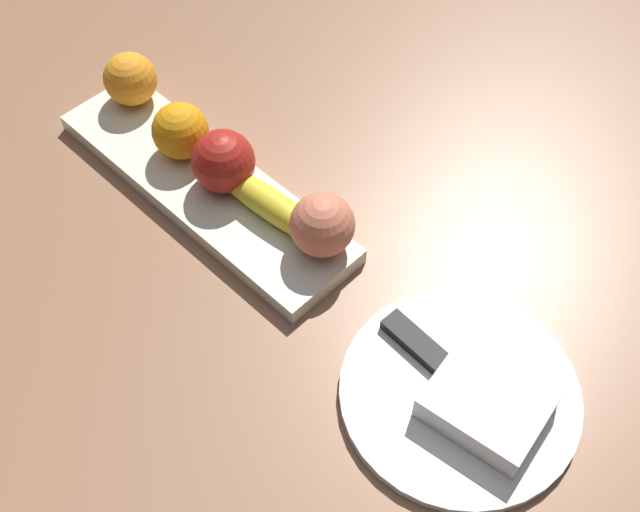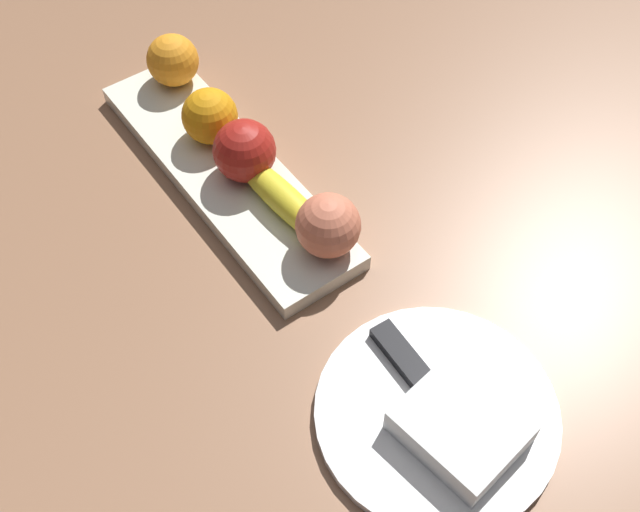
{
  "view_description": "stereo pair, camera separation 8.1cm",
  "coord_description": "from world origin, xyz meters",
  "px_view_note": "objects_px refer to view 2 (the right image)",
  "views": [
    {
      "loc": [
        0.48,
        -0.35,
        0.7
      ],
      "look_at": [
        0.14,
        -0.01,
        0.05
      ],
      "focal_mm": 44.14,
      "sensor_mm": 36.0,
      "label": 1
    },
    {
      "loc": [
        0.53,
        -0.29,
        0.7
      ],
      "look_at": [
        0.14,
        -0.01,
        0.05
      ],
      "focal_mm": 44.14,
      "sensor_mm": 36.0,
      "label": 2
    }
  ],
  "objects_px": {
    "banana": "(285,200)",
    "peach": "(328,226)",
    "knife": "(417,371)",
    "orange_near_apple": "(173,60)",
    "apple": "(244,151)",
    "orange_near_banana": "(210,116)",
    "dinner_plate": "(436,413)",
    "fruit_tray": "(226,172)",
    "folded_napkin": "(460,427)"
  },
  "relations": [
    {
      "from": "dinner_plate",
      "to": "banana",
      "type": "bearing_deg",
      "value": 176.12
    },
    {
      "from": "fruit_tray",
      "to": "dinner_plate",
      "type": "xyz_separation_m",
      "value": [
        0.38,
        0.0,
        -0.0
      ]
    },
    {
      "from": "folded_napkin",
      "to": "dinner_plate",
      "type": "bearing_deg",
      "value": 180.0
    },
    {
      "from": "apple",
      "to": "orange_near_banana",
      "type": "relative_size",
      "value": 1.09
    },
    {
      "from": "dinner_plate",
      "to": "fruit_tray",
      "type": "bearing_deg",
      "value": -180.0
    },
    {
      "from": "fruit_tray",
      "to": "orange_near_apple",
      "type": "height_order",
      "value": "orange_near_apple"
    },
    {
      "from": "banana",
      "to": "orange_near_banana",
      "type": "xyz_separation_m",
      "value": [
        -0.15,
        -0.01,
        0.02
      ]
    },
    {
      "from": "banana",
      "to": "peach",
      "type": "xyz_separation_m",
      "value": [
        0.07,
        0.01,
        0.02
      ]
    },
    {
      "from": "fruit_tray",
      "to": "apple",
      "type": "xyz_separation_m",
      "value": [
        0.02,
        0.02,
        0.05
      ]
    },
    {
      "from": "folded_napkin",
      "to": "knife",
      "type": "bearing_deg",
      "value": 172.28
    },
    {
      "from": "fruit_tray",
      "to": "folded_napkin",
      "type": "bearing_deg",
      "value": 0.0
    },
    {
      "from": "orange_near_banana",
      "to": "peach",
      "type": "relative_size",
      "value": 0.95
    },
    {
      "from": "fruit_tray",
      "to": "folded_napkin",
      "type": "relative_size",
      "value": 3.83
    },
    {
      "from": "banana",
      "to": "orange_near_banana",
      "type": "relative_size",
      "value": 2.85
    },
    {
      "from": "orange_near_banana",
      "to": "dinner_plate",
      "type": "relative_size",
      "value": 0.28
    },
    {
      "from": "folded_napkin",
      "to": "knife",
      "type": "distance_m",
      "value": 0.07
    },
    {
      "from": "peach",
      "to": "fruit_tray",
      "type": "bearing_deg",
      "value": -170.38
    },
    {
      "from": "peach",
      "to": "banana",
      "type": "bearing_deg",
      "value": -172.66
    },
    {
      "from": "orange_near_banana",
      "to": "dinner_plate",
      "type": "height_order",
      "value": "orange_near_banana"
    },
    {
      "from": "orange_near_apple",
      "to": "peach",
      "type": "distance_m",
      "value": 0.33
    },
    {
      "from": "orange_near_banana",
      "to": "peach",
      "type": "height_order",
      "value": "peach"
    },
    {
      "from": "banana",
      "to": "knife",
      "type": "height_order",
      "value": "banana"
    },
    {
      "from": "dinner_plate",
      "to": "peach",
      "type": "bearing_deg",
      "value": 172.53
    },
    {
      "from": "banana",
      "to": "knife",
      "type": "xyz_separation_m",
      "value": [
        0.24,
        -0.01,
        -0.02
      ]
    },
    {
      "from": "apple",
      "to": "peach",
      "type": "bearing_deg",
      "value": 5.23
    },
    {
      "from": "folded_napkin",
      "to": "fruit_tray",
      "type": "bearing_deg",
      "value": -180.0
    },
    {
      "from": "peach",
      "to": "knife",
      "type": "relative_size",
      "value": 0.39
    },
    {
      "from": "orange_near_apple",
      "to": "orange_near_banana",
      "type": "xyz_separation_m",
      "value": [
        0.11,
        -0.01,
        0.0
      ]
    },
    {
      "from": "banana",
      "to": "orange_near_apple",
      "type": "relative_size",
      "value": 2.9
    },
    {
      "from": "orange_near_apple",
      "to": "orange_near_banana",
      "type": "relative_size",
      "value": 0.98
    },
    {
      "from": "apple",
      "to": "knife",
      "type": "height_order",
      "value": "apple"
    },
    {
      "from": "orange_near_apple",
      "to": "peach",
      "type": "xyz_separation_m",
      "value": [
        0.33,
        -0.0,
        0.0
      ]
    },
    {
      "from": "fruit_tray",
      "to": "orange_near_banana",
      "type": "distance_m",
      "value": 0.07
    },
    {
      "from": "banana",
      "to": "peach",
      "type": "distance_m",
      "value": 0.07
    },
    {
      "from": "folded_napkin",
      "to": "banana",
      "type": "bearing_deg",
      "value": 176.48
    },
    {
      "from": "apple",
      "to": "knife",
      "type": "relative_size",
      "value": 0.4
    },
    {
      "from": "fruit_tray",
      "to": "knife",
      "type": "distance_m",
      "value": 0.34
    },
    {
      "from": "fruit_tray",
      "to": "banana",
      "type": "bearing_deg",
      "value": 11.22
    },
    {
      "from": "fruit_tray",
      "to": "knife",
      "type": "relative_size",
      "value": 2.27
    },
    {
      "from": "apple",
      "to": "orange_near_apple",
      "type": "height_order",
      "value": "apple"
    },
    {
      "from": "orange_near_apple",
      "to": "peach",
      "type": "height_order",
      "value": "peach"
    },
    {
      "from": "peach",
      "to": "knife",
      "type": "xyz_separation_m",
      "value": [
        0.17,
        -0.02,
        -0.04
      ]
    },
    {
      "from": "orange_near_banana",
      "to": "folded_napkin",
      "type": "distance_m",
      "value": 0.46
    },
    {
      "from": "fruit_tray",
      "to": "knife",
      "type": "bearing_deg",
      "value": 1.66
    },
    {
      "from": "peach",
      "to": "dinner_plate",
      "type": "bearing_deg",
      "value": -7.47
    },
    {
      "from": "banana",
      "to": "orange_near_apple",
      "type": "bearing_deg",
      "value": 173.87
    },
    {
      "from": "fruit_tray",
      "to": "orange_near_apple",
      "type": "xyz_separation_m",
      "value": [
        -0.16,
        0.03,
        0.04
      ]
    },
    {
      "from": "fruit_tray",
      "to": "apple",
      "type": "height_order",
      "value": "apple"
    },
    {
      "from": "fruit_tray",
      "to": "orange_near_banana",
      "type": "height_order",
      "value": "orange_near_banana"
    },
    {
      "from": "orange_near_apple",
      "to": "dinner_plate",
      "type": "relative_size",
      "value": 0.28
    }
  ]
}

